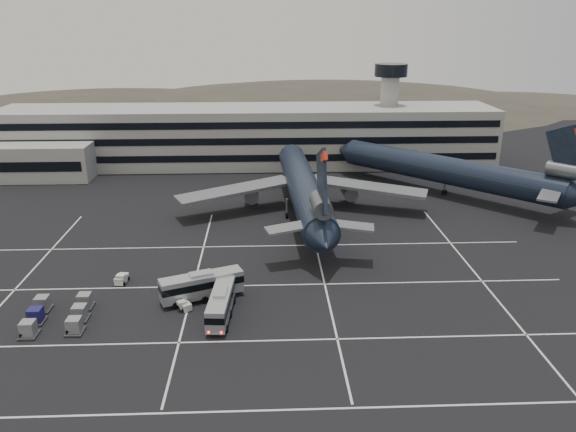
% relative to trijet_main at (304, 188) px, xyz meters
% --- Properties ---
extents(ground, '(260.00, 260.00, 0.00)m').
position_rel_trijet_main_xyz_m(ground, '(-11.01, -32.67, -5.25)').
color(ground, black).
rests_on(ground, ground).
extents(lane_markings, '(90.00, 55.62, 0.01)m').
position_rel_trijet_main_xyz_m(lane_markings, '(-10.06, -31.95, -5.24)').
color(lane_markings, silver).
rests_on(lane_markings, ground).
extents(terminal, '(125.00, 26.00, 24.00)m').
position_rel_trijet_main_xyz_m(terminal, '(-13.96, 38.47, 1.68)').
color(terminal, gray).
rests_on(terminal, ground).
extents(hills, '(352.00, 180.00, 44.00)m').
position_rel_trijet_main_xyz_m(hills, '(6.98, 137.33, -17.32)').
color(hills, '#38332B').
rests_on(hills, ground).
extents(trijet_main, '(47.42, 57.63, 18.08)m').
position_rel_trijet_main_xyz_m(trijet_main, '(0.00, 0.00, 0.00)').
color(trijet_main, black).
rests_on(trijet_main, ground).
extents(trijet_far, '(44.14, 45.13, 18.08)m').
position_rel_trijet_main_xyz_m(trijet_far, '(30.62, 10.67, 0.18)').
color(trijet_far, black).
rests_on(trijet_far, ground).
extents(bus_near, '(3.15, 10.18, 3.54)m').
position_rel_trijet_main_xyz_m(bus_near, '(-12.59, -37.01, -3.31)').
color(bus_near, '#A2A4AA').
rests_on(bus_near, ground).
extents(bus_far, '(10.92, 6.36, 3.80)m').
position_rel_trijet_main_xyz_m(bus_far, '(-15.40, -32.31, -3.17)').
color(bus_far, '#A2A4AA').
rests_on(bus_far, ground).
extents(tug_a, '(1.72, 2.51, 1.50)m').
position_rel_trijet_main_xyz_m(tug_a, '(-27.03, -27.21, -4.59)').
color(tug_a, silver).
rests_on(tug_a, ground).
extents(tug_b, '(2.16, 2.41, 1.33)m').
position_rel_trijet_main_xyz_m(tug_b, '(-17.33, -34.95, -4.66)').
color(tug_b, silver).
rests_on(tug_b, ground).
extents(uld_cluster, '(7.84, 9.02, 1.89)m').
position_rel_trijet_main_xyz_m(uld_cluster, '(-32.22, -37.23, -4.33)').
color(uld_cluster, '#2D2D30').
rests_on(uld_cluster, ground).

